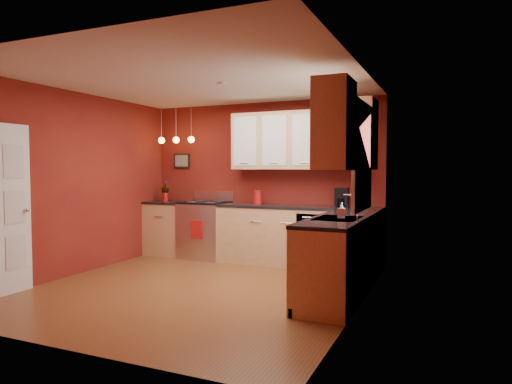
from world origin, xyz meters
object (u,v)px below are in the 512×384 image
at_px(gas_range, 205,229).
at_px(soap_pump, 342,211).
at_px(coffee_maker, 342,198).
at_px(sink, 337,220).
at_px(red_canister, 258,197).

xyz_separation_m(gas_range, soap_pump, (2.70, -1.64, 0.56)).
bearing_deg(coffee_maker, sink, -82.51).
distance_m(sink, red_canister, 2.28).
relative_size(red_canister, soap_pump, 1.12).
bearing_deg(gas_range, coffee_maker, 0.37).
relative_size(red_canister, coffee_maker, 0.75).
xyz_separation_m(red_canister, coffee_maker, (1.37, -0.04, 0.02)).
relative_size(coffee_maker, soap_pump, 1.48).
relative_size(gas_range, coffee_maker, 3.86).
distance_m(sink, coffee_maker, 1.55).
distance_m(gas_range, sink, 3.05).
bearing_deg(soap_pump, coffee_maker, 102.81).
xyz_separation_m(red_canister, soap_pump, (1.75, -1.69, -0.01)).
bearing_deg(gas_range, soap_pump, -31.23).
xyz_separation_m(coffee_maker, soap_pump, (0.38, -1.65, -0.04)).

